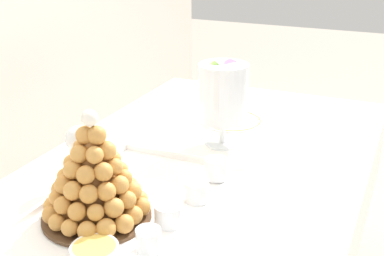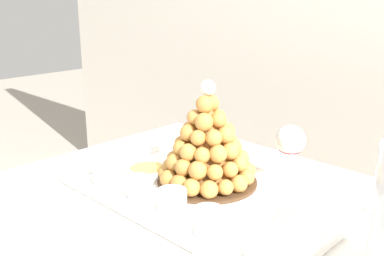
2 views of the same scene
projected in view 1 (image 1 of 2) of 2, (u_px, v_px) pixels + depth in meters
name	position (u px, v px, depth m)	size (l,w,h in m)	color
buffet_table	(194.00, 198.00, 1.42)	(1.54, 0.86, 0.74)	brown
serving_tray	(128.00, 213.00, 1.17)	(0.62, 0.38, 0.02)	white
croquembouche	(94.00, 179.00, 1.11)	(0.24, 0.24, 0.25)	#4C331E
dessert_cup_mid_left	(148.00, 241.00, 1.02)	(0.05, 0.05, 0.05)	silver
dessert_cup_centre	(169.00, 215.00, 1.11)	(0.06, 0.06, 0.05)	silver
dessert_cup_mid_right	(196.00, 192.00, 1.21)	(0.06, 0.06, 0.05)	silver
dessert_cup_right	(216.00, 169.00, 1.31)	(0.06, 0.06, 0.05)	silver
creme_brulee_ramekin	(95.00, 252.00, 1.00)	(0.09, 0.09, 0.03)	white
macaron_goblet	(223.00, 94.00, 1.48)	(0.14, 0.14, 0.27)	white
fruit_tart_plate	(231.00, 118.00, 1.71)	(0.20, 0.20, 0.06)	white
wine_glass	(80.00, 142.00, 1.28)	(0.07, 0.07, 0.15)	silver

